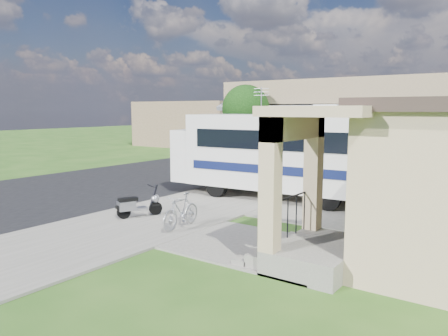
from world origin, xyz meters
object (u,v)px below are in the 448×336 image
Objects in this scene: shrub at (389,183)px; bicycle at (181,213)px; scooter at (137,205)px; van at (293,143)px; pickup_truck at (244,150)px; garden_hose at (292,240)px; motorhome at (278,152)px.

bicycle is at bearing -148.38° from shrub.
bicycle is at bearing 19.97° from scooter.
bicycle is at bearing -81.56° from van.
shrub is at bearing 132.09° from pickup_truck.
scooter reaches higher than bicycle.
van is (-6.90, 20.55, 0.32)m from bicycle.
garden_hose is (9.97, -19.85, -0.71)m from van.
pickup_truck is at bearing 133.18° from scooter.
motorhome is at bearing 92.85° from scooter.
garden_hose is (9.61, -12.57, -0.80)m from pickup_truck.
garden_hose is (2.97, -4.69, -1.68)m from motorhome.
shrub is at bearing -66.60° from van.
bicycle is at bearing -167.19° from garden_hose.
scooter is 0.87× the size of bicycle.
motorhome is at bearing 124.59° from pickup_truck.
motorhome reaches higher than bicycle.
motorhome reaches higher than scooter.
pickup_truck is at bearing 137.60° from shrub.
motorhome reaches higher than van.
motorhome is 5.90× the size of scooter.
garden_hose is at bearing -62.08° from motorhome.
bicycle is (-4.77, -2.94, -0.91)m from shrub.
scooter is (-6.68, -2.81, -0.96)m from shrub.
van is (-11.67, 17.62, -0.60)m from shrub.
pickup_truck is (-4.63, 13.14, 0.45)m from scooter.
shrub is at bearing 52.80° from garden_hose.
motorhome is 5.12× the size of bicycle.
shrub is at bearing 46.56° from scooter.
pickup_truck is at bearing 111.07° from bicycle.
bicycle is at bearing -95.50° from motorhome.
motorhome is at bearing -75.36° from van.
scooter is 3.57× the size of garden_hose.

